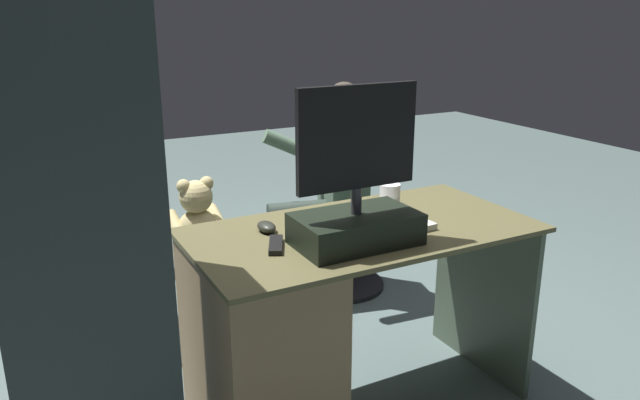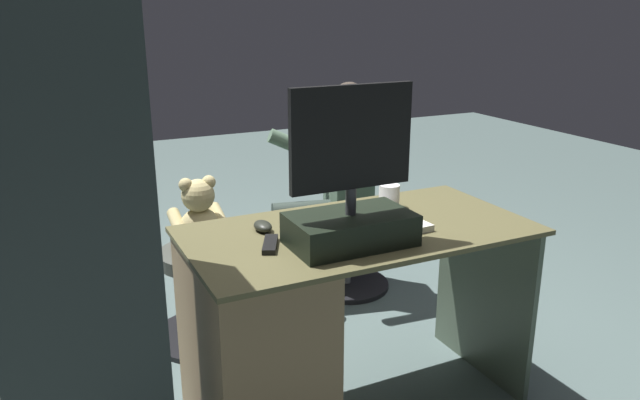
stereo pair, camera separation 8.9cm
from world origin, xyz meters
name	(u,v)px [view 1 (the left image)]	position (x,y,z in m)	size (l,w,h in m)	color
ground_plane	(310,352)	(0.00, 0.00, 0.00)	(10.00, 10.00, 0.00)	#4F625F
desk	(280,336)	(0.33, 0.43, 0.39)	(1.25, 0.65, 0.74)	brown
monitor	(356,205)	(0.10, 0.55, 0.88)	(0.43, 0.24, 0.53)	black
keyboard	(345,217)	(0.01, 0.32, 0.75)	(0.42, 0.14, 0.02)	black
computer_mouse	(266,227)	(0.32, 0.30, 0.76)	(0.06, 0.10, 0.04)	#252821
cup	(390,195)	(-0.23, 0.26, 0.79)	(0.08, 0.08, 0.09)	white
tv_remote	(276,245)	(0.35, 0.46, 0.75)	(0.04, 0.15, 0.02)	black
notebook_binder	(387,220)	(-0.11, 0.43, 0.75)	(0.22, 0.30, 0.02)	silver
office_chair_teddy	(202,291)	(0.39, -0.34, 0.25)	(0.50, 0.50, 0.44)	black
teddy_bear	(196,219)	(0.39, -0.35, 0.60)	(0.25, 0.25, 0.35)	tan
visitor_chair	(342,242)	(-0.48, -0.54, 0.26)	(0.47, 0.47, 0.44)	black
person	(331,175)	(-0.39, -0.52, 0.66)	(0.59, 0.55, 1.14)	#526D57
equipment_rack	(82,282)	(0.97, 0.49, 0.76)	(0.44, 0.36, 1.52)	#293230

